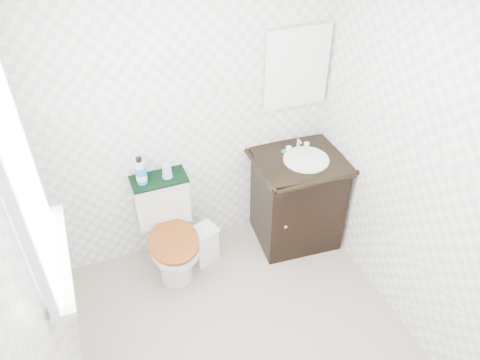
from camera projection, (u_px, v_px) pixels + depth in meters
floor at (253, 349)px, 3.23m from camera, size 2.40×2.40×0.00m
wall_back at (192, 116)px, 3.38m from camera, size 2.40×0.00×2.40m
wall_left at (39, 280)px, 2.18m from camera, size 0.00×2.40×2.40m
wall_right at (424, 176)px, 2.81m from camera, size 0.00×2.40×2.40m
window at (24, 189)px, 2.16m from camera, size 0.02×0.70×0.90m
mirror at (297, 68)px, 3.44m from camera, size 0.50×0.02×0.60m
toilet at (168, 233)px, 3.64m from camera, size 0.42×0.63×0.78m
vanity at (297, 197)px, 3.85m from camera, size 0.73×0.64×0.92m
trash_bin at (204, 244)px, 3.80m from camera, size 0.27×0.24×0.32m
towel at (159, 179)px, 3.46m from camera, size 0.41×0.22×0.02m
mouthwash_bottle at (141, 172)px, 3.35m from camera, size 0.08×0.08×0.22m
cup at (167, 171)px, 3.44m from camera, size 0.08×0.08×0.10m
soap_bar at (286, 151)px, 3.69m from camera, size 0.07×0.05×0.02m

